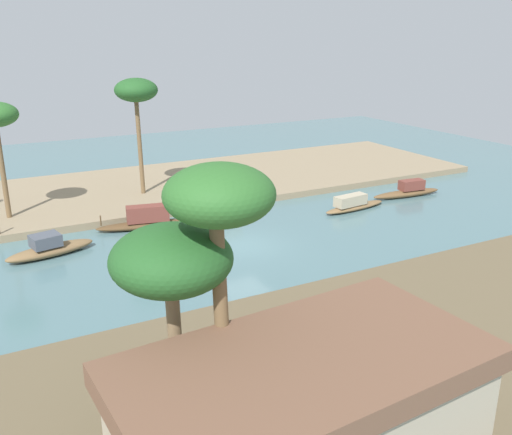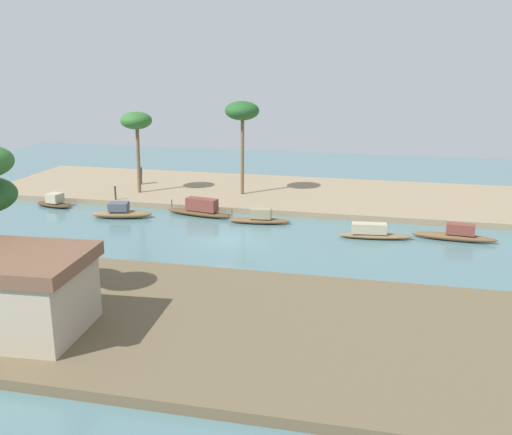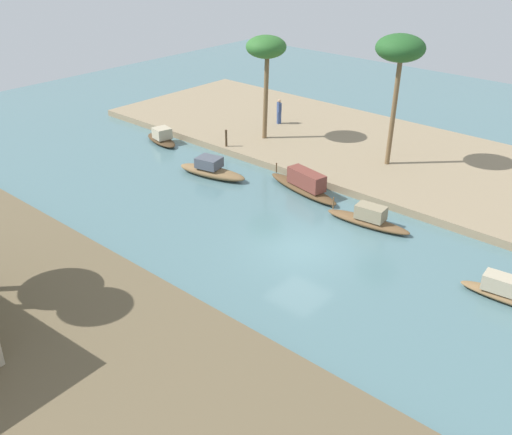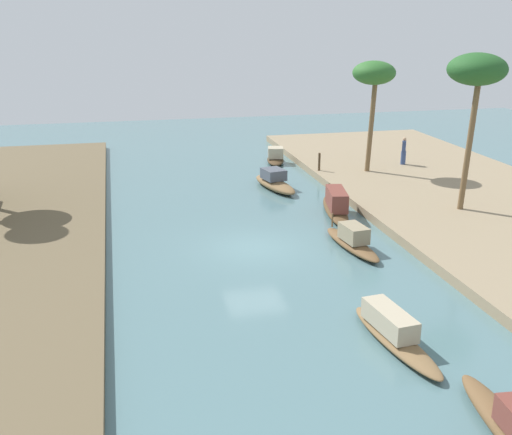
% 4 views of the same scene
% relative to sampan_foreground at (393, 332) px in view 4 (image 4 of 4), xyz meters
% --- Properties ---
extents(river_water, '(70.80, 70.80, 0.00)m').
position_rel_sampan_foreground_xyz_m(river_water, '(8.78, 2.27, -0.38)').
color(river_water, slate).
rests_on(river_water, ground).
extents(sampan_foreground, '(4.73, 1.41, 0.99)m').
position_rel_sampan_foreground_xyz_m(sampan_foreground, '(0.00, 0.00, 0.00)').
color(sampan_foreground, brown).
rests_on(sampan_foreground, river_water).
extents(sampan_near_left_bank, '(4.48, 2.06, 1.13)m').
position_rel_sampan_foreground_xyz_m(sampan_near_left_bank, '(17.77, -0.93, 0.02)').
color(sampan_near_left_bank, brown).
rests_on(sampan_near_left_bank, river_water).
extents(sampan_with_tall_canopy, '(5.25, 1.97, 1.32)m').
position_rel_sampan_foreground_xyz_m(sampan_with_tall_canopy, '(12.41, -2.66, 0.11)').
color(sampan_with_tall_canopy, brown).
rests_on(sampan_with_tall_canopy, river_water).
extents(sampan_downstream_large, '(4.42, 1.41, 1.07)m').
position_rel_sampan_foreground_xyz_m(sampan_downstream_large, '(7.77, -1.73, -0.01)').
color(sampan_downstream_large, brown).
rests_on(sampan_downstream_large, river_water).
extents(sampan_open_hull, '(3.36, 1.76, 1.08)m').
position_rel_sampan_foreground_xyz_m(sampan_open_hull, '(24.16, -2.64, -0.00)').
color(sampan_open_hull, '#47331E').
rests_on(sampan_open_hull, river_water).
extents(person_on_near_bank, '(0.44, 0.43, 1.72)m').
position_rel_sampan_foreground_xyz_m(person_on_near_bank, '(20.25, -9.96, 0.82)').
color(person_on_near_bank, '#33477A').
rests_on(person_on_near_bank, riverbank_left).
extents(mooring_post, '(0.14, 0.14, 1.08)m').
position_rel_sampan_foreground_xyz_m(mooring_post, '(19.80, -4.24, 0.58)').
color(mooring_post, '#4C3823').
rests_on(mooring_post, riverbank_left).
extents(palm_tree_left_near, '(2.70, 2.70, 7.39)m').
position_rel_sampan_foreground_xyz_m(palm_tree_left_near, '(10.74, -8.58, 6.53)').
color(palm_tree_left_near, brown).
rests_on(palm_tree_left_near, riverbank_left).
extents(palm_tree_left_far, '(2.50, 2.50, 6.51)m').
position_rel_sampan_foreground_xyz_m(palm_tree_left_far, '(19.05, -7.15, 5.71)').
color(palm_tree_left_far, brown).
rests_on(palm_tree_left_far, riverbank_left).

